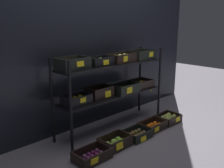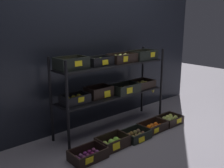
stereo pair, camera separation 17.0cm
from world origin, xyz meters
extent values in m
plane|color=slate|center=(0.00, 0.00, 0.00)|extent=(10.00, 10.00, 0.00)
cube|color=black|center=(0.00, 0.38, 1.10)|extent=(3.91, 0.12, 2.21)
cylinder|color=black|center=(-0.76, -0.18, 0.49)|extent=(0.03, 0.03, 0.99)
cylinder|color=black|center=(0.76, -0.18, 0.49)|extent=(0.03, 0.03, 0.99)
cylinder|color=black|center=(-0.76, 0.18, 0.49)|extent=(0.03, 0.03, 0.99)
cylinder|color=black|center=(0.76, 0.18, 0.49)|extent=(0.03, 0.03, 0.99)
cube|color=black|center=(0.00, 0.00, 0.44)|extent=(1.48, 0.32, 0.02)
cube|color=black|center=(0.00, 0.00, 0.84)|extent=(1.48, 0.32, 0.02)
cube|color=black|center=(-0.55, 0.01, 0.46)|extent=(0.31, 0.20, 0.01)
cube|color=black|center=(-0.55, -0.09, 0.51)|extent=(0.31, 0.02, 0.10)
cube|color=black|center=(-0.55, 0.10, 0.51)|extent=(0.31, 0.02, 0.10)
cube|color=black|center=(-0.69, 0.01, 0.51)|extent=(0.02, 0.17, 0.10)
cube|color=black|center=(-0.40, 0.01, 0.51)|extent=(0.02, 0.17, 0.10)
ellipsoid|color=yellow|center=(-0.62, -0.02, 0.51)|extent=(0.06, 0.06, 0.08)
ellipsoid|color=yellow|center=(-0.55, -0.02, 0.51)|extent=(0.06, 0.06, 0.08)
ellipsoid|color=yellow|center=(-0.47, -0.02, 0.51)|extent=(0.06, 0.06, 0.08)
ellipsoid|color=yellow|center=(-0.62, 0.03, 0.51)|extent=(0.06, 0.06, 0.08)
ellipsoid|color=yellow|center=(-0.55, 0.04, 0.51)|extent=(0.06, 0.06, 0.08)
ellipsoid|color=yellow|center=(-0.47, 0.04, 0.51)|extent=(0.06, 0.06, 0.08)
cube|color=yellow|center=(-0.53, -0.10, 0.52)|extent=(0.08, 0.01, 0.06)
cube|color=black|center=(-0.19, 0.03, 0.46)|extent=(0.31, 0.22, 0.01)
cube|color=black|center=(-0.19, -0.07, 0.53)|extent=(0.31, 0.02, 0.12)
cube|color=black|center=(-0.19, 0.14, 0.53)|extent=(0.31, 0.02, 0.12)
cube|color=black|center=(-0.33, 0.03, 0.53)|extent=(0.02, 0.19, 0.12)
cube|color=black|center=(-0.04, 0.03, 0.53)|extent=(0.02, 0.19, 0.12)
sphere|color=red|center=(-0.24, 0.00, 0.50)|extent=(0.07, 0.07, 0.07)
sphere|color=red|center=(-0.14, 0.01, 0.50)|extent=(0.07, 0.07, 0.07)
sphere|color=red|center=(-0.24, 0.06, 0.50)|extent=(0.07, 0.07, 0.07)
sphere|color=red|center=(-0.13, 0.07, 0.50)|extent=(0.07, 0.07, 0.07)
cube|color=yellow|center=(-0.14, -0.08, 0.51)|extent=(0.09, 0.01, 0.08)
cube|color=black|center=(0.19, -0.05, 0.46)|extent=(0.37, 0.22, 0.01)
cube|color=black|center=(0.19, -0.15, 0.52)|extent=(0.37, 0.02, 0.11)
cube|color=black|center=(0.19, 0.06, 0.52)|extent=(0.37, 0.02, 0.11)
cube|color=black|center=(0.01, -0.05, 0.52)|extent=(0.02, 0.19, 0.11)
cube|color=black|center=(0.36, -0.05, 0.52)|extent=(0.02, 0.19, 0.11)
ellipsoid|color=brown|center=(0.09, -0.08, 0.50)|extent=(0.05, 0.05, 0.07)
ellipsoid|color=brown|center=(0.15, -0.08, 0.50)|extent=(0.05, 0.05, 0.07)
ellipsoid|color=brown|center=(0.22, -0.08, 0.50)|extent=(0.05, 0.05, 0.07)
ellipsoid|color=brown|center=(0.29, -0.08, 0.50)|extent=(0.05, 0.05, 0.07)
ellipsoid|color=brown|center=(0.09, -0.01, 0.50)|extent=(0.05, 0.05, 0.07)
ellipsoid|color=brown|center=(0.15, -0.01, 0.50)|extent=(0.05, 0.05, 0.07)
ellipsoid|color=brown|center=(0.22, -0.01, 0.50)|extent=(0.05, 0.05, 0.07)
ellipsoid|color=brown|center=(0.30, -0.01, 0.50)|extent=(0.05, 0.05, 0.07)
cube|color=yellow|center=(0.16, -0.16, 0.51)|extent=(0.10, 0.01, 0.08)
cube|color=black|center=(0.55, -0.01, 0.46)|extent=(0.31, 0.24, 0.01)
cube|color=black|center=(0.55, -0.12, 0.51)|extent=(0.31, 0.02, 0.09)
cube|color=black|center=(0.55, 0.11, 0.51)|extent=(0.31, 0.02, 0.09)
cube|color=black|center=(0.40, -0.01, 0.51)|extent=(0.02, 0.21, 0.09)
cube|color=black|center=(0.69, -0.01, 0.51)|extent=(0.02, 0.21, 0.09)
sphere|color=#CFC653|center=(0.49, -0.04, 0.50)|extent=(0.07, 0.07, 0.07)
sphere|color=#D5C756|center=(0.60, -0.04, 0.50)|extent=(0.07, 0.07, 0.07)
sphere|color=gold|center=(0.50, 0.03, 0.50)|extent=(0.07, 0.07, 0.07)
sphere|color=#D6C94C|center=(0.60, 0.03, 0.50)|extent=(0.07, 0.07, 0.07)
cube|color=black|center=(-0.55, 0.04, 0.85)|extent=(0.34, 0.24, 0.01)
cube|color=black|center=(-0.55, -0.07, 0.92)|extent=(0.34, 0.02, 0.12)
cube|color=black|center=(-0.55, 0.16, 0.92)|extent=(0.34, 0.02, 0.12)
cube|color=black|center=(-0.72, 0.04, 0.92)|extent=(0.02, 0.21, 0.12)
cube|color=black|center=(-0.39, 0.04, 0.92)|extent=(0.02, 0.21, 0.12)
sphere|color=orange|center=(-0.63, 0.02, 0.89)|extent=(0.07, 0.07, 0.07)
sphere|color=orange|center=(-0.55, 0.01, 0.89)|extent=(0.07, 0.07, 0.07)
sphere|color=orange|center=(-0.48, 0.01, 0.89)|extent=(0.07, 0.07, 0.07)
sphere|color=orange|center=(-0.64, 0.08, 0.89)|extent=(0.07, 0.07, 0.07)
sphere|color=orange|center=(-0.55, 0.07, 0.89)|extent=(0.07, 0.07, 0.07)
sphere|color=orange|center=(-0.47, 0.08, 0.89)|extent=(0.07, 0.07, 0.07)
cube|color=yellow|center=(-0.54, -0.08, 0.92)|extent=(0.09, 0.01, 0.06)
cube|color=black|center=(-0.18, 0.03, 0.85)|extent=(0.30, 0.21, 0.01)
cube|color=black|center=(-0.18, -0.06, 0.90)|extent=(0.30, 0.02, 0.09)
cube|color=black|center=(-0.18, 0.13, 0.90)|extent=(0.30, 0.02, 0.09)
cube|color=black|center=(-0.32, 0.03, 0.90)|extent=(0.02, 0.18, 0.09)
cube|color=black|center=(-0.03, 0.03, 0.90)|extent=(0.02, 0.18, 0.09)
sphere|color=#96C530|center=(-0.23, 0.00, 0.89)|extent=(0.07, 0.07, 0.07)
sphere|color=#96C747|center=(-0.13, 0.01, 0.89)|extent=(0.07, 0.07, 0.07)
sphere|color=#92C949|center=(-0.23, 0.06, 0.89)|extent=(0.07, 0.07, 0.07)
sphere|color=#91BF3F|center=(-0.12, 0.06, 0.89)|extent=(0.07, 0.07, 0.07)
cube|color=yellow|center=(-0.17, -0.07, 0.89)|extent=(0.08, 0.01, 0.06)
cube|color=black|center=(0.17, 0.00, 0.85)|extent=(0.36, 0.22, 0.01)
cube|color=black|center=(0.17, -0.10, 0.91)|extent=(0.36, 0.02, 0.10)
cube|color=black|center=(0.17, 0.11, 0.91)|extent=(0.36, 0.02, 0.10)
cube|color=black|center=(0.00, 0.00, 0.91)|extent=(0.02, 0.19, 0.10)
cube|color=black|center=(0.34, 0.00, 0.91)|extent=(0.02, 0.19, 0.10)
ellipsoid|color=tan|center=(0.09, -0.03, 0.90)|extent=(0.07, 0.07, 0.09)
ellipsoid|color=#B4B74B|center=(0.17, -0.03, 0.90)|extent=(0.07, 0.07, 0.09)
ellipsoid|color=#ABBA52|center=(0.25, -0.02, 0.90)|extent=(0.07, 0.07, 0.09)
ellipsoid|color=#B3C254|center=(0.08, 0.03, 0.90)|extent=(0.07, 0.07, 0.09)
ellipsoid|color=#A9BF58|center=(0.17, 0.03, 0.90)|extent=(0.07, 0.07, 0.09)
ellipsoid|color=#B4B453|center=(0.26, 0.04, 0.90)|extent=(0.07, 0.07, 0.09)
cube|color=yellow|center=(0.13, -0.11, 0.91)|extent=(0.07, 0.01, 0.07)
cube|color=black|center=(0.54, -0.02, 0.85)|extent=(0.36, 0.23, 0.01)
cube|color=black|center=(0.54, -0.12, 0.92)|extent=(0.36, 0.02, 0.12)
cube|color=black|center=(0.54, 0.09, 0.92)|extent=(0.36, 0.02, 0.12)
cube|color=black|center=(0.37, -0.02, 0.92)|extent=(0.02, 0.20, 0.12)
cube|color=black|center=(0.71, -0.02, 0.92)|extent=(0.02, 0.20, 0.12)
sphere|color=orange|center=(0.44, -0.05, 0.89)|extent=(0.06, 0.06, 0.06)
sphere|color=orange|center=(0.50, -0.05, 0.89)|extent=(0.06, 0.06, 0.06)
sphere|color=orange|center=(0.57, -0.05, 0.89)|extent=(0.06, 0.06, 0.06)
sphere|color=orange|center=(0.64, -0.05, 0.89)|extent=(0.06, 0.06, 0.06)
sphere|color=orange|center=(0.44, 0.02, 0.89)|extent=(0.06, 0.06, 0.06)
sphere|color=orange|center=(0.51, 0.01, 0.89)|extent=(0.06, 0.06, 0.06)
sphere|color=orange|center=(0.57, 0.01, 0.89)|extent=(0.06, 0.06, 0.06)
sphere|color=orange|center=(0.64, 0.02, 0.89)|extent=(0.06, 0.06, 0.06)
cube|color=yellow|center=(0.60, -0.13, 0.92)|extent=(0.08, 0.01, 0.07)
cylinder|color=brown|center=(0.80, 0.00, 0.44)|extent=(0.02, 0.02, 0.02)
ellipsoid|color=yellow|center=(0.78, -0.01, 0.38)|extent=(0.08, 0.03, 0.10)
ellipsoid|color=yellow|center=(0.79, 0.00, 0.38)|extent=(0.05, 0.03, 0.10)
ellipsoid|color=yellow|center=(0.80, 0.00, 0.38)|extent=(0.05, 0.03, 0.10)
ellipsoid|color=yellow|center=(0.81, 0.00, 0.38)|extent=(0.08, 0.03, 0.10)
cube|color=black|center=(-0.69, -0.42, 0.01)|extent=(0.37, 0.24, 0.01)
cube|color=black|center=(-0.69, -0.53, 0.06)|extent=(0.37, 0.02, 0.10)
cube|color=black|center=(-0.69, -0.31, 0.06)|extent=(0.37, 0.02, 0.10)
cube|color=black|center=(-0.86, -0.42, 0.06)|extent=(0.02, 0.21, 0.10)
cube|color=black|center=(-0.51, -0.42, 0.06)|extent=(0.02, 0.21, 0.10)
sphere|color=#5B1D4E|center=(-0.80, -0.48, 0.04)|extent=(0.05, 0.05, 0.05)
sphere|color=#612D48|center=(-0.74, -0.48, 0.04)|extent=(0.05, 0.05, 0.05)
sphere|color=#551E52|center=(-0.69, -0.48, 0.04)|extent=(0.05, 0.05, 0.05)
sphere|color=#602554|center=(-0.63, -0.48, 0.04)|extent=(0.05, 0.05, 0.05)
sphere|color=#69195B|center=(-0.57, -0.47, 0.04)|extent=(0.05, 0.05, 0.05)
sphere|color=#5A265B|center=(-0.80, -0.42, 0.04)|extent=(0.05, 0.05, 0.05)
sphere|color=#692D58|center=(-0.74, -0.42, 0.04)|extent=(0.05, 0.05, 0.05)
sphere|color=#65234F|center=(-0.69, -0.42, 0.04)|extent=(0.05, 0.05, 0.05)
sphere|color=#6D1B4C|center=(-0.63, -0.43, 0.04)|extent=(0.05, 0.05, 0.05)
sphere|color=#5A2C5A|center=(-0.57, -0.42, 0.04)|extent=(0.05, 0.05, 0.05)
sphere|color=#5B2949|center=(-0.80, -0.37, 0.04)|extent=(0.05, 0.05, 0.05)
sphere|color=#563051|center=(-0.74, -0.37, 0.04)|extent=(0.05, 0.05, 0.05)
sphere|color=#581B57|center=(-0.69, -0.37, 0.04)|extent=(0.05, 0.05, 0.05)
sphere|color=#64174C|center=(-0.63, -0.37, 0.04)|extent=(0.05, 0.05, 0.05)
sphere|color=#662C4F|center=(-0.58, -0.37, 0.04)|extent=(0.05, 0.05, 0.05)
cube|color=yellow|center=(-0.76, -0.54, 0.06)|extent=(0.09, 0.01, 0.08)
cube|color=black|center=(-0.33, -0.39, 0.01)|extent=(0.35, 0.23, 0.01)
cube|color=black|center=(-0.33, -0.50, 0.07)|extent=(0.35, 0.02, 0.12)
cube|color=black|center=(-0.33, -0.29, 0.07)|extent=(0.35, 0.02, 0.12)
cube|color=black|center=(-0.50, -0.39, 0.07)|extent=(0.02, 0.20, 0.12)
cube|color=black|center=(-0.17, -0.39, 0.07)|extent=(0.02, 0.20, 0.12)
sphere|color=#80B244|center=(-0.41, -0.42, 0.05)|extent=(0.07, 0.07, 0.07)
sphere|color=#86B434|center=(-0.33, -0.42, 0.05)|extent=(0.07, 0.07, 0.07)
sphere|color=#8EC735|center=(-0.25, -0.43, 0.05)|extent=(0.07, 0.07, 0.07)
sphere|color=#98B344|center=(-0.42, -0.36, 0.05)|extent=(0.07, 0.07, 0.07)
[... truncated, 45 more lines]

